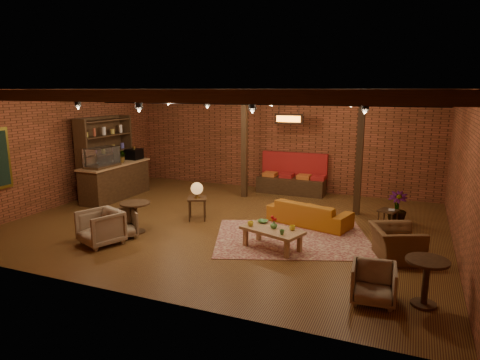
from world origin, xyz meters
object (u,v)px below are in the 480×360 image
at_px(plant_tall, 399,175).
at_px(side_table_lamp, 197,191).
at_px(coffee_table, 272,231).
at_px(armchair_right, 397,238).
at_px(armchair_b, 100,226).
at_px(side_table_book, 388,211).
at_px(sofa, 309,213).
at_px(armchair_far, 374,281).
at_px(round_table_left, 135,212).
at_px(armchair_a, 121,223).
at_px(round_table_right, 426,275).

bearing_deg(plant_tall, side_table_lamp, -161.78).
bearing_deg(coffee_table, armchair_right, 9.61).
bearing_deg(armchair_b, armchair_right, 36.86).
bearing_deg(side_table_book, armchair_right, -81.93).
distance_m(armchair_b, plant_tall, 6.88).
height_order(sofa, armchair_far, armchair_far).
bearing_deg(plant_tall, armchair_far, -91.78).
height_order(armchair_far, plant_tall, plant_tall).
xyz_separation_m(round_table_left, plant_tall, (5.44, 2.92, 0.73)).
bearing_deg(plant_tall, sofa, -156.31).
xyz_separation_m(coffee_table, armchair_a, (-3.29, -0.59, -0.05)).
distance_m(sofa, armchair_right, 2.51).
height_order(sofa, plant_tall, plant_tall).
relative_size(sofa, side_table_lamp, 2.07).
distance_m(side_table_lamp, round_table_right, 5.81).
relative_size(sofa, round_table_left, 2.81).
distance_m(armchair_a, plant_tall, 6.53).
distance_m(armchair_a, side_table_book, 6.12).
bearing_deg(side_table_book, armchair_b, -148.04).
bearing_deg(armchair_a, round_table_left, 25.04).
bearing_deg(armchair_a, side_table_lamp, 13.81).
height_order(armchair_b, armchair_far, armchair_b).
relative_size(round_table_right, plant_tall, 0.31).
bearing_deg(armchair_right, armchair_b, 83.05).
bearing_deg(armchair_b, side_table_lamp, 87.62).
distance_m(side_table_lamp, side_table_book, 4.59).
height_order(round_table_left, plant_tall, plant_tall).
bearing_deg(armchair_b, round_table_right, 19.92).
height_order(armchair_b, armchair_right, armchair_right).
relative_size(coffee_table, armchair_right, 1.42).
bearing_deg(coffee_table, round_table_left, -176.35).
bearing_deg(armchair_b, plant_tall, 56.22).
distance_m(side_table_lamp, armchair_right, 4.79).
bearing_deg(side_table_lamp, armchair_b, -114.57).
distance_m(coffee_table, armchair_right, 2.40).
xyz_separation_m(coffee_table, side_table_book, (2.09, 2.32, 0.02)).
relative_size(sofa, armchair_b, 2.47).
xyz_separation_m(side_table_book, armchair_far, (0.04, -3.86, -0.07)).
bearing_deg(coffee_table, sofa, 80.01).
bearing_deg(armchair_right, armchair_a, 78.34).
relative_size(side_table_lamp, round_table_right, 1.30).
bearing_deg(side_table_book, armchair_far, -89.40).
bearing_deg(armchair_a, armchair_right, -38.44).
xyz_separation_m(armchair_b, side_table_book, (5.50, 3.43, 0.01)).
relative_size(side_table_lamp, armchair_a, 1.44).
height_order(coffee_table, side_table_book, coffee_table).
bearing_deg(round_table_left, plant_tall, 28.22).
distance_m(coffee_table, armchair_far, 2.63).
xyz_separation_m(side_table_book, round_table_right, (0.77, -3.68, 0.08)).
height_order(coffee_table, side_table_lamp, side_table_lamp).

